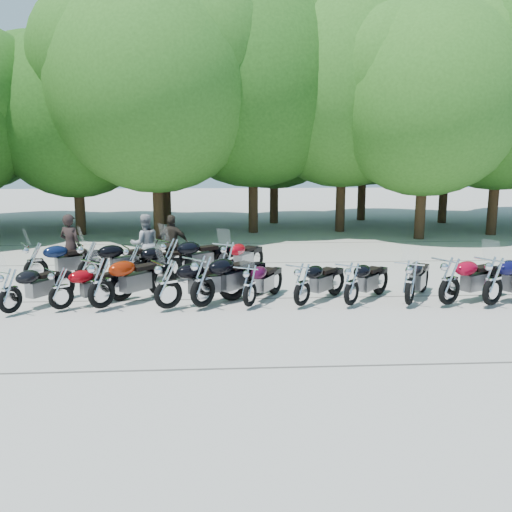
{
  "coord_description": "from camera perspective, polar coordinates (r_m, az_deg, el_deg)",
  "views": [
    {
      "loc": [
        -0.76,
        -11.74,
        3.64
      ],
      "look_at": [
        0.0,
        1.5,
        1.1
      ],
      "focal_mm": 38.0,
      "sensor_mm": 36.0,
      "label": 1
    }
  ],
  "objects": [
    {
      "name": "ground",
      "position": [
        12.31,
        0.4,
        -6.35
      ],
      "size": [
        90.0,
        90.0,
        0.0
      ],
      "primitive_type": "plane",
      "color": "#A49F94",
      "rests_on": "ground"
    },
    {
      "name": "tree_2",
      "position": [
        25.48,
        -18.62,
        14.05
      ],
      "size": [
        7.31,
        7.31,
        8.97
      ],
      "color": "#3A2614",
      "rests_on": "ground"
    },
    {
      "name": "tree_3",
      "position": [
        23.31,
        -10.68,
        17.26
      ],
      "size": [
        8.7,
        8.7,
        10.67
      ],
      "color": "#3A2614",
      "rests_on": "ground"
    },
    {
      "name": "tree_4",
      "position": [
        25.04,
        -0.31,
        17.7
      ],
      "size": [
        9.13,
        9.13,
        11.2
      ],
      "color": "#3A2614",
      "rests_on": "ground"
    },
    {
      "name": "tree_5",
      "position": [
        25.69,
        9.23,
        17.25
      ],
      "size": [
        9.04,
        9.04,
        11.1
      ],
      "color": "#3A2614",
      "rests_on": "ground"
    },
    {
      "name": "tree_6",
      "position": [
        24.14,
        17.53,
        15.51
      ],
      "size": [
        8.0,
        8.0,
        9.82
      ],
      "color": "#3A2614",
      "rests_on": "ground"
    },
    {
      "name": "tree_7",
      "position": [
        26.53,
        24.53,
        15.84
      ],
      "size": [
        8.79,
        8.79,
        10.79
      ],
      "color": "#3A2614",
      "rests_on": "ground"
    },
    {
      "name": "tree_10",
      "position": [
        29.75,
        -18.52,
        14.17
      ],
      "size": [
        7.78,
        7.78,
        9.55
      ],
      "color": "#3A2614",
      "rests_on": "ground"
    },
    {
      "name": "tree_11",
      "position": [
        28.39,
        -9.65,
        14.43
      ],
      "size": [
        7.56,
        7.56,
        9.28
      ],
      "color": "#3A2614",
      "rests_on": "ground"
    },
    {
      "name": "tree_12",
      "position": [
        28.4,
        1.97,
        15.03
      ],
      "size": [
        7.88,
        7.88,
        9.67
      ],
      "color": "#3A2614",
      "rests_on": "ground"
    },
    {
      "name": "tree_13",
      "position": [
        30.25,
        11.39,
        15.17
      ],
      "size": [
        8.31,
        8.31,
        10.2
      ],
      "color": "#3A2614",
      "rests_on": "ground"
    },
    {
      "name": "tree_14",
      "position": [
        30.17,
        19.65,
        14.38
      ],
      "size": [
        8.02,
        8.02,
        9.84
      ],
      "color": "#3A2614",
      "rests_on": "ground"
    },
    {
      "name": "motorcycle_0",
      "position": [
        13.39,
        -24.53,
        -3.23
      ],
      "size": [
        1.67,
        2.19,
        1.22
      ],
      "primitive_type": null,
      "rotation": [
        0.0,
        0.0,
        2.6
      ],
      "color": "black",
      "rests_on": "ground"
    },
    {
      "name": "motorcycle_1",
      "position": [
        13.28,
        -19.88,
        -3.11
      ],
      "size": [
        2.04,
        1.74,
        1.17
      ],
      "primitive_type": null,
      "rotation": [
        0.0,
        0.0,
        2.21
      ],
      "color": "maroon",
      "rests_on": "ground"
    },
    {
      "name": "motorcycle_2",
      "position": [
        13.01,
        -16.0,
        -2.62
      ],
      "size": [
        2.27,
        2.33,
        1.41
      ],
      "primitive_type": null,
      "rotation": [
        0.0,
        0.0,
        2.38
      ],
      "color": "maroon",
      "rests_on": "ground"
    },
    {
      "name": "motorcycle_3",
      "position": [
        12.65,
        -9.25,
        -2.81
      ],
      "size": [
        2.47,
        1.86,
        1.37
      ],
      "primitive_type": null,
      "rotation": [
        0.0,
        0.0,
        2.1
      ],
      "color": "black",
      "rests_on": "ground"
    },
    {
      "name": "motorcycle_4",
      "position": [
        12.67,
        -5.63,
        -2.5
      ],
      "size": [
        2.37,
        2.36,
        1.45
      ],
      "primitive_type": null,
      "rotation": [
        0.0,
        0.0,
        2.35
      ],
      "color": "black",
      "rests_on": "ground"
    },
    {
      "name": "motorcycle_5",
      "position": [
        12.72,
        -0.66,
        -3.01
      ],
      "size": [
        1.57,
        2.15,
        1.19
      ],
      "primitive_type": null,
      "rotation": [
        0.0,
        0.0,
        2.64
      ],
      "color": "#360723",
      "rests_on": "ground"
    },
    {
      "name": "motorcycle_6",
      "position": [
        12.81,
        4.88,
        -2.89
      ],
      "size": [
        1.93,
        2.04,
        1.22
      ],
      "primitive_type": null,
      "rotation": [
        0.0,
        0.0,
        2.41
      ],
      "color": "black",
      "rests_on": "ground"
    },
    {
      "name": "motorcycle_7",
      "position": [
        13.01,
        10.04,
        -2.78
      ],
      "size": [
        1.93,
        2.07,
        1.23
      ],
      "primitive_type": null,
      "rotation": [
        0.0,
        0.0,
        2.42
      ],
      "color": "black",
      "rests_on": "ground"
    },
    {
      "name": "motorcycle_8",
      "position": [
        13.35,
        15.94,
        -2.57
      ],
      "size": [
        1.75,
        2.29,
        1.28
      ],
      "primitive_type": null,
      "rotation": [
        0.0,
        0.0,
        2.6
      ],
      "color": "black",
      "rests_on": "ground"
    },
    {
      "name": "motorcycle_9",
      "position": [
        13.62,
        19.73,
        -2.35
      ],
      "size": [
        2.47,
        1.79,
        1.36
      ],
      "primitive_type": null,
      "rotation": [
        0.0,
        0.0,
        2.07
      ],
      "color": "maroon",
      "rests_on": "ground"
    },
    {
      "name": "motorcycle_10",
      "position": [
        13.93,
        23.71,
        -2.28
      ],
      "size": [
        2.51,
        1.91,
        1.4
      ],
      "primitive_type": null,
      "rotation": [
        0.0,
        0.0,
        2.11
      ],
      "color": "black",
      "rests_on": "ground"
    },
    {
      "name": "motorcycle_11",
      "position": [
        16.27,
        -22.22,
        -0.5
      ],
      "size": [
        2.37,
        1.91,
        1.34
      ],
      "primitive_type": null,
      "rotation": [
        0.0,
        0.0,
        2.16
      ],
      "color": "black",
      "rests_on": "ground"
    },
    {
      "name": "motorcycle_12",
      "position": [
        15.55,
        -17.1,
        -0.53
      ],
      "size": [
        2.56,
        1.83,
        1.41
      ],
      "primitive_type": null,
      "rotation": [
        0.0,
        0.0,
        2.06
      ],
      "color": "black",
      "rests_on": "ground"
    },
    {
      "name": "motorcycle_13",
      "position": [
        15.53,
        -12.74,
        -0.62
      ],
      "size": [
        2.29,
        1.57,
        1.25
      ],
      "primitive_type": null,
      "rotation": [
        0.0,
        0.0,
        2.02
      ],
      "color": "black",
      "rests_on": "ground"
    },
    {
      "name": "motorcycle_14",
      "position": [
        15.46,
        -8.96,
        -0.21
      ],
      "size": [
        2.49,
        2.11,
        1.43
      ],
      "primitive_type": null,
      "rotation": [
        0.0,
        0.0,
        2.21
      ],
      "color": "black",
      "rests_on": "ground"
    },
    {
      "name": "motorcycle_15",
      "position": [
        15.37,
        -3.0,
        -0.37
      ],
      "size": [
        1.83,
        2.34,
        1.31
      ],
      "primitive_type": null,
      "rotation": [
        0.0,
        0.0,
        2.58
      ],
      "color": "#9F0512",
      "rests_on": "ground"
    },
    {
      "name": "rider_0",
      "position": [
        16.78,
        -18.93,
        1.01
      ],
      "size": [
        0.81,
        0.69,
        1.89
      ],
      "primitive_type": "imported",
      "rotation": [
        0.0,
        0.0,
        2.73
      ],
      "color": "black",
      "rests_on": "ground"
    },
    {
      "name": "rider_1",
      "position": [
        16.78,
        -11.59,
        1.26
      ],
      "size": [
        1.05,
        0.92,
        1.82
      ],
      "primitive_type": "imported",
      "rotation": [
        0.0,
        0.0,
        3.43
      ],
      "color": "#969699",
      "rests_on": "ground"
    },
    {
      "name": "rider_2",
      "position": [
        16.59,
        -8.79,
        1.21
      ],
      "size": [
        1.11,
        0.59,
        1.8
      ],
      "primitive_type": "imported",
      "rotation": [
        0.0,
        0.0,
        2.99
      ],
      "color": "#2B251D",
      "rests_on": "ground"
    }
  ]
}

